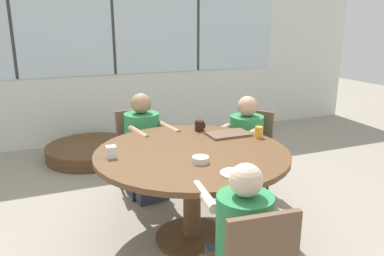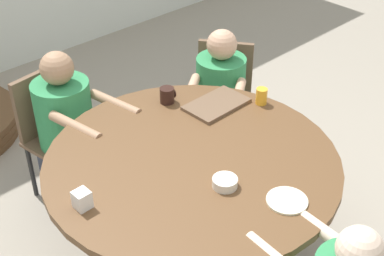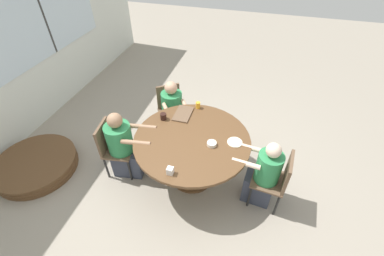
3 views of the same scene
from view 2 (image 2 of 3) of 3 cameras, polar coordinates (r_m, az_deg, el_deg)
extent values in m
cylinder|color=brown|center=(2.70, 0.00, -3.52)|extent=(1.50, 1.50, 0.04)
cylinder|color=brown|center=(2.95, 0.00, -9.43)|extent=(0.14, 0.14, 0.72)
cube|color=brown|center=(3.50, -13.44, -1.40)|extent=(0.45, 0.45, 0.03)
cube|color=brown|center=(3.50, -15.83, 2.63)|extent=(0.38, 0.09, 0.42)
cylinder|color=black|center=(3.60, -9.20, -3.93)|extent=(0.03, 0.03, 0.41)
cylinder|color=black|center=(3.43, -13.25, -6.64)|extent=(0.03, 0.03, 0.41)
cylinder|color=black|center=(3.81, -12.77, -1.96)|extent=(0.03, 0.03, 0.41)
cylinder|color=black|center=(3.66, -16.74, -4.40)|extent=(0.03, 0.03, 0.41)
cube|color=brown|center=(3.72, 3.05, 1.94)|extent=(0.56, 0.56, 0.03)
cube|color=brown|center=(3.76, 3.56, 6.24)|extent=(0.25, 0.33, 0.42)
cylinder|color=black|center=(3.69, 5.17, -2.54)|extent=(0.03, 0.03, 0.41)
cylinder|color=black|center=(3.72, -0.03, -1.96)|extent=(0.03, 0.03, 0.41)
cylinder|color=black|center=(3.96, 5.75, 0.33)|extent=(0.03, 0.03, 0.41)
cylinder|color=black|center=(4.00, 0.91, 0.85)|extent=(0.03, 0.03, 0.41)
cube|color=#333847|center=(3.54, -11.86, -4.71)|extent=(0.37, 0.45, 0.43)
cylinder|color=#2D844C|center=(3.35, -13.49, 1.49)|extent=(0.35, 0.35, 0.42)
sphere|color=#A37A5B|center=(3.20, -14.23, 6.21)|extent=(0.20, 0.20, 0.20)
cylinder|color=#A37A5B|center=(3.18, -8.19, 2.61)|extent=(0.11, 0.39, 0.06)
cylinder|color=#A37A5B|center=(3.01, -12.34, 0.15)|extent=(0.11, 0.39, 0.06)
cube|color=#333847|center=(3.75, 2.72, -1.52)|extent=(0.49, 0.47, 0.43)
cylinder|color=#2D844C|center=(3.58, 3.06, 4.52)|extent=(0.33, 0.33, 0.40)
sphere|color=tan|center=(3.44, 3.21, 8.88)|extent=(0.20, 0.20, 0.20)
cylinder|color=tan|center=(3.27, 4.94, 3.46)|extent=(0.33, 0.25, 0.06)
cylinder|color=tan|center=(3.31, -0.14, 3.97)|extent=(0.33, 0.25, 0.06)
sphere|color=beige|center=(2.09, 17.45, -12.24)|extent=(0.18, 0.18, 0.18)
cylinder|color=beige|center=(2.40, 13.71, -10.58)|extent=(0.09, 0.34, 0.06)
cube|color=brown|center=(3.10, 2.63, 2.55)|extent=(0.36, 0.22, 0.02)
cylinder|color=black|center=(3.11, -2.68, 3.51)|extent=(0.08, 0.08, 0.09)
torus|color=black|center=(3.14, -2.11, 3.78)|extent=(0.01, 0.06, 0.06)
cylinder|color=gold|center=(3.12, 7.42, 3.39)|extent=(0.07, 0.07, 0.10)
cube|color=silver|center=(2.43, -11.64, -7.49)|extent=(0.07, 0.07, 0.09)
cylinder|color=silver|center=(2.50, 3.53, -5.82)|extent=(0.12, 0.12, 0.05)
cylinder|color=beige|center=(2.47, 10.10, -7.63)|extent=(0.19, 0.19, 0.01)
camera|label=1|loc=(1.28, 86.49, -37.26)|focal=35.00mm
camera|label=3|loc=(1.34, -103.00, 24.98)|focal=24.00mm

